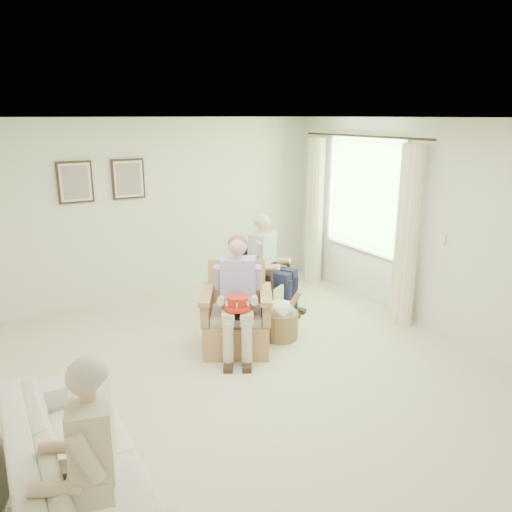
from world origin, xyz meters
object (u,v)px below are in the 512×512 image
at_px(person_dark, 267,257).
at_px(hatbox, 280,319).
at_px(person_wicker, 240,289).
at_px(person_sofa, 88,452).
at_px(wood_armchair, 261,274).
at_px(red_hat, 237,303).
at_px(wicker_armchair, 235,322).
at_px(sofa, 77,461).

distance_m(person_dark, hatbox, 1.04).
bearing_deg(person_wicker, hatbox, 37.17).
relative_size(person_dark, person_sofa, 1.03).
bearing_deg(wood_armchair, red_hat, -161.66).
relative_size(person_wicker, hatbox, 2.08).
bearing_deg(wicker_armchair, wood_armchair, 75.43).
distance_m(person_wicker, person_dark, 1.29).
height_order(wood_armchair, hatbox, wood_armchair).
bearing_deg(red_hat, sofa, -145.98).
height_order(sofa, red_hat, red_hat).
relative_size(wicker_armchair, wood_armchair, 1.09).
bearing_deg(person_dark, wicker_armchair, -170.81).
bearing_deg(person_wicker, person_dark, 74.83).
distance_m(wood_armchair, person_sofa, 4.28).
xyz_separation_m(wood_armchair, hatbox, (-0.31, -0.99, -0.25)).
bearing_deg(sofa, person_dark, -50.85).
height_order(person_dark, hatbox, person_dark).
height_order(person_dark, red_hat, person_dark).
xyz_separation_m(person_dark, person_sofa, (-2.96, -2.94, -0.03)).
bearing_deg(red_hat, hatbox, 19.99).
height_order(wood_armchair, sofa, wood_armchair).
relative_size(person_sofa, red_hat, 4.27).
bearing_deg(wood_armchair, person_wicker, -162.23).
bearing_deg(wicker_armchair, hatbox, 24.70).
bearing_deg(person_dark, person_wicker, -166.49).
bearing_deg(hatbox, person_sofa, -141.76).
bearing_deg(person_dark, hatbox, -142.31).
relative_size(person_dark, red_hat, 4.41).
distance_m(wicker_armchair, wood_armchair, 1.32).
height_order(person_dark, person_sofa, person_dark).
bearing_deg(person_sofa, hatbox, 143.01).
distance_m(wicker_armchair, person_sofa, 3.00).
distance_m(sofa, person_wicker, 2.58).
distance_m(person_wicker, person_sofa, 2.88).
bearing_deg(person_wicker, wood_armchair, 79.09).
bearing_deg(hatbox, person_dark, 70.09).
relative_size(wood_armchair, hatbox, 1.42).
bearing_deg(person_dark, red_hat, -165.27).
height_order(wicker_armchair, person_dark, person_dark).
bearing_deg(person_wicker, person_sofa, -106.84).
xyz_separation_m(wood_armchair, sofa, (-2.96, -2.56, -0.17)).
xyz_separation_m(sofa, person_wicker, (2.06, 1.48, 0.45)).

